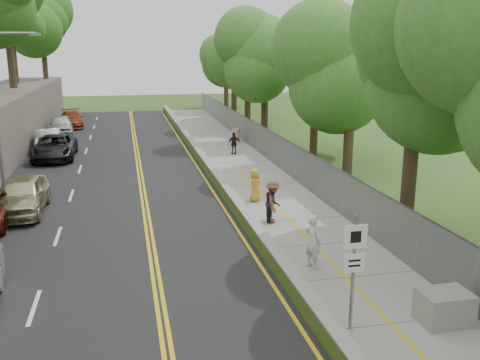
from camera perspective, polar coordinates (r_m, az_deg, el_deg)
ground at (r=16.94m, az=4.18°, el=-11.14°), size 140.00×140.00×0.00m
road at (r=30.56m, az=-13.73°, el=0.02°), size 11.20×66.00×0.04m
sidewalk at (r=31.33m, az=0.94°, el=0.78°), size 4.20×66.00×0.05m
jersey_barrier at (r=30.84m, az=-3.22°, el=1.07°), size 0.42×66.00×0.60m
chainlink_fence at (r=31.66m, az=4.66°, el=2.68°), size 0.04×66.00×2.00m
trees_fenceside at (r=31.82m, az=9.05°, el=13.49°), size 7.00×66.00×14.00m
signpost at (r=13.92m, az=12.06°, el=-8.38°), size 0.62×0.09×3.10m
construction_barrel at (r=41.64m, az=-0.44°, el=4.81°), size 0.60×0.60×0.98m
concrete_block at (r=15.52m, az=20.96°, el=-12.58°), size 1.32×0.99×0.88m
car_4 at (r=25.42m, az=-22.20°, el=-1.48°), size 1.98×4.82×1.64m
car_5 at (r=40.49m, az=-19.74°, el=4.06°), size 1.83×4.55×1.47m
car_6 at (r=37.13m, az=-19.17°, el=3.33°), size 2.57×5.57×1.55m
car_7 at (r=51.68m, az=-17.56°, el=6.22°), size 2.52×5.27×1.48m
car_8 at (r=47.59m, az=-18.55°, el=5.58°), size 2.26×4.75×1.57m
painter_0 at (r=25.30m, az=1.59°, el=-0.57°), size 0.53×0.79×1.56m
painter_1 at (r=17.88m, az=7.82°, el=-6.51°), size 0.67×0.79×1.83m
painter_2 at (r=22.37m, az=3.50°, el=-2.40°), size 0.89×0.99×1.67m
painter_3 at (r=22.31m, az=3.53°, el=-2.31°), size 0.88×1.25×1.77m
person_far at (r=36.49m, az=-0.64°, el=3.94°), size 0.94×0.50×1.53m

